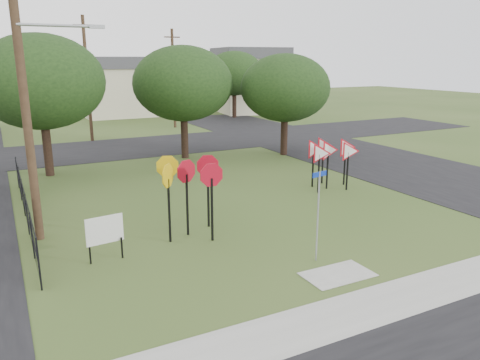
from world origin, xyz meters
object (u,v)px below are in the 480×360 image
(stop_sign_cluster, at_px, (188,179))
(yield_sign_cluster, at_px, (330,152))
(info_board, at_px, (105,231))
(street_name_sign, at_px, (318,210))

(stop_sign_cluster, relative_size, yield_sign_cluster, 0.91)
(stop_sign_cluster, xyz_separation_m, info_board, (-3.09, -0.95, -1.03))
(street_name_sign, distance_m, stop_sign_cluster, 4.67)
(street_name_sign, xyz_separation_m, stop_sign_cluster, (-2.61, 3.86, 0.37))
(street_name_sign, relative_size, yield_sign_cluster, 0.94)
(street_name_sign, distance_m, info_board, 6.43)
(stop_sign_cluster, distance_m, info_board, 3.39)
(stop_sign_cluster, height_order, yield_sign_cluster, stop_sign_cluster)
(stop_sign_cluster, bearing_deg, yield_sign_cluster, 18.28)
(street_name_sign, height_order, info_board, street_name_sign)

